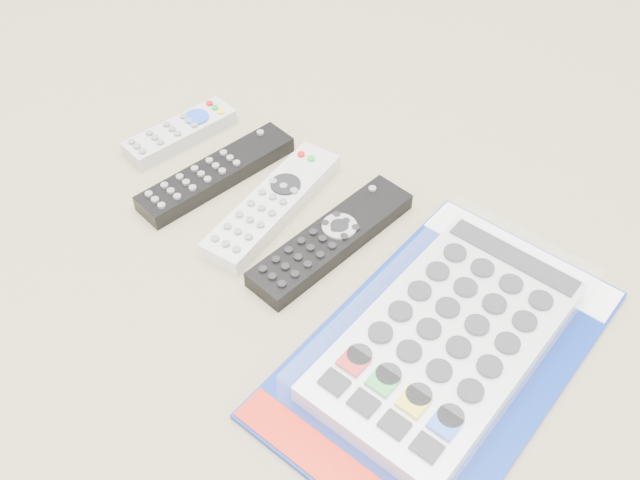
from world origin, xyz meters
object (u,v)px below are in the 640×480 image
Objects in this scene: remote_silver_dvd at (273,204)px; jumbo_remote_packaged at (447,338)px; remote_slim_black at (216,173)px; remote_small_grey at (180,132)px; remote_large_black at (331,239)px.

remote_silver_dvd is 0.26m from jumbo_remote_packaged.
remote_slim_black is at bearing 175.46° from remote_silver_dvd.
jumbo_remote_packaged is (0.44, -0.08, 0.01)m from remote_small_grey.
remote_silver_dvd is (0.09, -0.00, 0.00)m from remote_slim_black.
remote_large_black is at bearing -6.40° from remote_silver_dvd.
remote_slim_black is 1.00× the size of remote_silver_dvd.
jumbo_remote_packaged is at bearing 0.69° from remote_small_grey.
remote_slim_black is at bearing -7.56° from remote_small_grey.
remote_slim_black is 0.17m from remote_large_black.
remote_silver_dvd is at bearing -174.88° from remote_large_black.
remote_small_grey is 0.73× the size of remote_slim_black.
remote_small_grey is 0.18m from remote_silver_dvd.
remote_silver_dvd is at bearing 9.92° from remote_slim_black.
jumbo_remote_packaged is (0.17, -0.04, 0.01)m from remote_large_black.
remote_small_grey is at bearing 166.02° from remote_silver_dvd.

